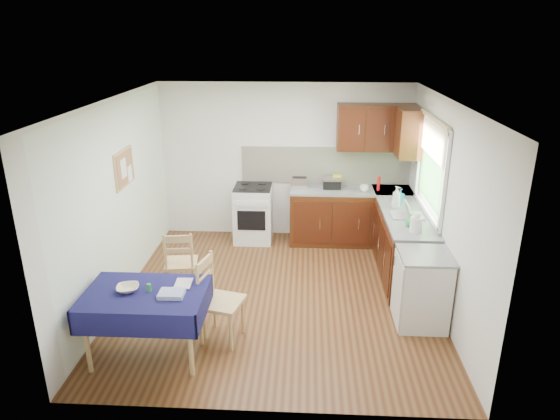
# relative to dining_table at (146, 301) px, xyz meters

# --- Properties ---
(floor) EXTENTS (4.20, 4.20, 0.00)m
(floor) POSITION_rel_dining_table_xyz_m (1.28, 1.32, -0.64)
(floor) COLOR #4B2614
(floor) RESTS_ON ground
(ceiling) EXTENTS (4.00, 4.20, 0.02)m
(ceiling) POSITION_rel_dining_table_xyz_m (1.28, 1.32, 1.86)
(ceiling) COLOR silver
(ceiling) RESTS_ON wall_back
(wall_back) EXTENTS (4.00, 0.02, 2.50)m
(wall_back) POSITION_rel_dining_table_xyz_m (1.28, 3.42, 0.61)
(wall_back) COLOR white
(wall_back) RESTS_ON ground
(wall_front) EXTENTS (4.00, 0.02, 2.50)m
(wall_front) POSITION_rel_dining_table_xyz_m (1.28, -0.78, 0.61)
(wall_front) COLOR white
(wall_front) RESTS_ON ground
(wall_left) EXTENTS (0.02, 4.20, 2.50)m
(wall_left) POSITION_rel_dining_table_xyz_m (-0.72, 1.32, 0.61)
(wall_left) COLOR white
(wall_left) RESTS_ON ground
(wall_right) EXTENTS (0.02, 4.20, 2.50)m
(wall_right) POSITION_rel_dining_table_xyz_m (3.28, 1.32, 0.61)
(wall_right) COLOR white
(wall_right) RESTS_ON ground
(base_cabinets) EXTENTS (1.90, 2.30, 0.86)m
(base_cabinets) POSITION_rel_dining_table_xyz_m (2.64, 2.58, -0.21)
(base_cabinets) COLOR black
(base_cabinets) RESTS_ON ground
(worktop_back) EXTENTS (1.90, 0.60, 0.04)m
(worktop_back) POSITION_rel_dining_table_xyz_m (2.33, 3.12, 0.24)
(worktop_back) COLOR slate
(worktop_back) RESTS_ON base_cabinets
(worktop_right) EXTENTS (0.60, 1.70, 0.04)m
(worktop_right) POSITION_rel_dining_table_xyz_m (2.98, 1.97, 0.24)
(worktop_right) COLOR slate
(worktop_right) RESTS_ON base_cabinets
(worktop_corner) EXTENTS (0.60, 0.60, 0.04)m
(worktop_corner) POSITION_rel_dining_table_xyz_m (2.98, 3.12, 0.24)
(worktop_corner) COLOR slate
(worktop_corner) RESTS_ON base_cabinets
(splashback) EXTENTS (2.70, 0.02, 0.60)m
(splashback) POSITION_rel_dining_table_xyz_m (1.93, 3.40, 0.56)
(splashback) COLOR white
(splashback) RESTS_ON wall_back
(upper_cabinets) EXTENTS (1.20, 0.85, 0.70)m
(upper_cabinets) POSITION_rel_dining_table_xyz_m (2.81, 3.12, 1.21)
(upper_cabinets) COLOR black
(upper_cabinets) RESTS_ON wall_back
(stove) EXTENTS (0.60, 0.61, 0.92)m
(stove) POSITION_rel_dining_table_xyz_m (0.78, 3.12, -0.18)
(stove) COLOR silver
(stove) RESTS_ON ground
(window) EXTENTS (0.04, 1.48, 1.26)m
(window) POSITION_rel_dining_table_xyz_m (3.25, 2.02, 1.01)
(window) COLOR #254F20
(window) RESTS_ON wall_right
(fridge) EXTENTS (0.58, 0.60, 0.89)m
(fridge) POSITION_rel_dining_table_xyz_m (2.98, 0.77, -0.20)
(fridge) COLOR silver
(fridge) RESTS_ON ground
(corkboard) EXTENTS (0.04, 0.62, 0.47)m
(corkboard) POSITION_rel_dining_table_xyz_m (-0.69, 1.62, 0.96)
(corkboard) COLOR tan
(corkboard) RESTS_ON wall_left
(dining_table) EXTENTS (1.24, 0.84, 0.75)m
(dining_table) POSITION_rel_dining_table_xyz_m (0.00, 0.00, 0.00)
(dining_table) COLOR #0F0D36
(dining_table) RESTS_ON ground
(chair_far) EXTENTS (0.45, 0.45, 0.90)m
(chair_far) POSITION_rel_dining_table_xyz_m (0.04, 1.28, -0.17)
(chair_far) COLOR tan
(chair_far) RESTS_ON ground
(chair_near) EXTENTS (0.52, 0.52, 0.97)m
(chair_near) POSITION_rel_dining_table_xyz_m (0.68, 0.34, -0.13)
(chair_near) COLOR tan
(chair_near) RESTS_ON ground
(toaster) EXTENTS (0.25, 0.16, 0.20)m
(toaster) POSITION_rel_dining_table_xyz_m (1.52, 3.10, 0.35)
(toaster) COLOR silver
(toaster) RESTS_ON worktop_back
(sandwich_press) EXTENTS (0.27, 0.24, 0.16)m
(sandwich_press) POSITION_rel_dining_table_xyz_m (2.03, 3.16, 0.33)
(sandwich_press) COLOR black
(sandwich_press) RESTS_ON worktop_back
(sauce_bottle) EXTENTS (0.05, 0.05, 0.22)m
(sauce_bottle) POSITION_rel_dining_table_xyz_m (2.75, 3.07, 0.37)
(sauce_bottle) COLOR red
(sauce_bottle) RESTS_ON worktop_back
(yellow_packet) EXTENTS (0.15, 0.12, 0.18)m
(yellow_packet) POSITION_rel_dining_table_xyz_m (2.11, 3.28, 0.34)
(yellow_packet) COLOR yellow
(yellow_packet) RESTS_ON worktop_back
(dish_rack) EXTENTS (0.42, 0.32, 0.20)m
(dish_rack) POSITION_rel_dining_table_xyz_m (2.99, 1.93, 0.28)
(dish_rack) COLOR #97979D
(dish_rack) RESTS_ON worktop_right
(kettle) EXTENTS (0.16, 0.16, 0.26)m
(kettle) POSITION_rel_dining_table_xyz_m (2.99, 1.39, 0.37)
(kettle) COLOR silver
(kettle) RESTS_ON worktop_right
(cup) EXTENTS (0.14, 0.14, 0.10)m
(cup) POSITION_rel_dining_table_xyz_m (2.52, 2.98, 0.31)
(cup) COLOR white
(cup) RESTS_ON worktop_back
(soap_bottle_a) EXTENTS (0.17, 0.17, 0.31)m
(soap_bottle_a) POSITION_rel_dining_table_xyz_m (2.89, 2.28, 0.41)
(soap_bottle_a) COLOR silver
(soap_bottle_a) RESTS_ON worktop_right
(soap_bottle_b) EXTENTS (0.12, 0.12, 0.19)m
(soap_bottle_b) POSITION_rel_dining_table_xyz_m (2.98, 2.52, 0.35)
(soap_bottle_b) COLOR #207CBF
(soap_bottle_b) RESTS_ON worktop_right
(soap_bottle_c) EXTENTS (0.15, 0.15, 0.16)m
(soap_bottle_c) POSITION_rel_dining_table_xyz_m (2.95, 1.57, 0.34)
(soap_bottle_c) COLOR #268C3F
(soap_bottle_c) RESTS_ON worktop_right
(plate_bowl) EXTENTS (0.27, 0.27, 0.06)m
(plate_bowl) POSITION_rel_dining_table_xyz_m (-0.18, 0.02, 0.13)
(plate_bowl) COLOR beige
(plate_bowl) RESTS_ON dining_table
(book) EXTENTS (0.18, 0.24, 0.02)m
(book) POSITION_rel_dining_table_xyz_m (0.27, 0.17, 0.11)
(book) COLOR white
(book) RESTS_ON dining_table
(spice_jar) EXTENTS (0.04, 0.04, 0.08)m
(spice_jar) POSITION_rel_dining_table_xyz_m (0.05, 0.02, 0.15)
(spice_jar) COLOR green
(spice_jar) RESTS_ON dining_table
(tea_towel) EXTENTS (0.25, 0.20, 0.04)m
(tea_towel) POSITION_rel_dining_table_xyz_m (0.30, -0.06, 0.13)
(tea_towel) COLOR #294298
(tea_towel) RESTS_ON dining_table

